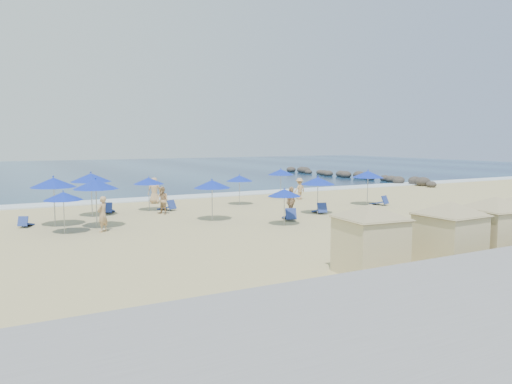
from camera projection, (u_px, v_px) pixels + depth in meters
ground at (299, 226)px, 26.82m from camera, size 160.00×160.00×0.00m
ocean at (95, 170)px, 74.75m from camera, size 160.00×80.00×0.06m
surf_line at (193, 196)px, 40.33m from camera, size 160.00×2.50×0.08m
rock_jetty at (350, 175)px, 59.99m from camera, size 2.56×26.66×0.96m
trash_bin at (381, 235)px, 22.40m from camera, size 0.93×0.93×0.71m
cabana_0 at (370, 230)px, 17.05m from camera, size 4.24×4.24×2.67m
cabana_1 at (450, 226)px, 18.00m from camera, size 4.21×4.21×2.64m
cabana_2 at (495, 220)px, 19.06m from camera, size 4.29×4.29×2.70m
umbrella_0 at (53, 182)px, 26.41m from camera, size 2.39×2.39×2.72m
umbrella_1 at (63, 196)px, 24.37m from camera, size 1.89×1.89×2.15m
umbrella_2 at (91, 177)px, 29.80m from camera, size 2.39×2.39×2.72m
umbrella_3 at (96, 184)px, 25.92m from camera, size 2.34×2.34×2.66m
umbrella_4 at (149, 181)px, 32.28m from camera, size 1.98×1.98×2.26m
umbrella_5 at (212, 184)px, 28.31m from camera, size 2.13×2.13×2.42m
umbrella_6 at (284, 193)px, 26.76m from camera, size 1.80×1.80×2.05m
umbrella_7 at (239, 178)px, 35.25m from camera, size 1.92×1.92×2.18m
umbrella_8 at (318, 181)px, 30.77m from camera, size 2.11×2.11×2.41m
umbrella_9 at (281, 172)px, 39.25m from camera, size 2.10×2.10×2.39m
umbrella_10 at (368, 174)px, 35.06m from camera, size 2.22×2.22×2.53m
beach_chair_0 at (25, 223)px, 26.41m from camera, size 0.93×1.23×0.62m
beach_chair_1 at (108, 210)px, 31.19m from camera, size 1.07×1.49×0.75m
beach_chair_2 at (168, 207)px, 32.64m from camera, size 1.04×1.42×0.72m
beach_chair_3 at (290, 216)px, 28.57m from camera, size 1.07×1.50×0.76m
beach_chair_4 at (320, 210)px, 31.20m from camera, size 0.93×1.44×0.73m
beach_chair_5 at (381, 202)px, 35.27m from camera, size 0.87×1.38×0.70m
beachgoer_0 at (102, 214)px, 24.97m from camera, size 0.77×0.77×1.80m
beachgoer_1 at (162, 200)px, 30.92m from camera, size 0.96×1.04×1.73m
beachgoer_2 at (291, 202)px, 29.52m from camera, size 1.15×0.97×1.85m
beachgoer_3 at (299, 189)px, 38.50m from camera, size 1.20×0.87×1.68m
beachgoer_4 at (154, 190)px, 36.16m from camera, size 1.04×0.81×1.90m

